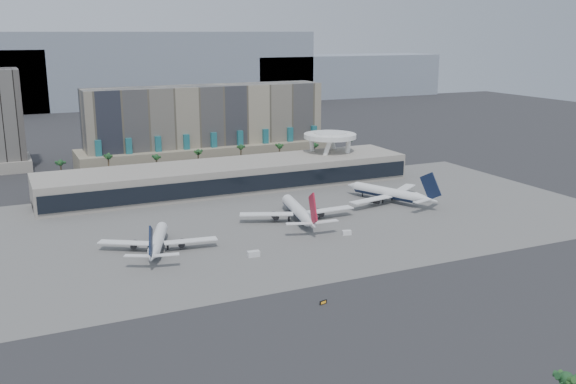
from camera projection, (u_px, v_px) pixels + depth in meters
name	position (u px, v px, depth m)	size (l,w,h in m)	color
ground	(350.00, 266.00, 197.86)	(900.00, 900.00, 0.00)	#232326
apron_pad	(279.00, 220.00, 246.32)	(260.00, 130.00, 0.06)	#5B5B59
mountain_ridge	(130.00, 75.00, 616.05)	(680.00, 60.00, 70.00)	gray
hotel	(207.00, 132.00, 351.52)	(140.00, 30.00, 42.00)	gray
terminal	(230.00, 175.00, 293.06)	(170.00, 32.50, 14.50)	#AEA699
saucer_structure	(330.00, 139.00, 317.87)	(26.00, 26.00, 21.89)	white
palm_row	(219.00, 152.00, 325.92)	(157.80, 2.80, 13.10)	brown
airliner_left	(158.00, 241.00, 210.63)	(37.64, 38.90, 13.99)	white
airliner_centre	(299.00, 211.00, 243.68)	(44.43, 46.13, 16.05)	white
airliner_right	(389.00, 193.00, 270.65)	(42.15, 43.43, 15.96)	white
service_vehicle_a	(254.00, 254.00, 205.62)	(3.93, 1.92, 1.92)	silver
service_vehicle_b	(347.00, 233.00, 227.83)	(3.14, 1.79, 1.61)	silver
taxiway_sign	(323.00, 302.00, 169.99)	(2.32, 0.85, 1.05)	black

